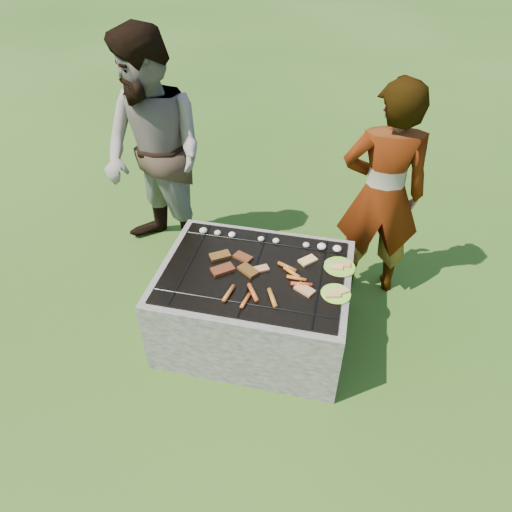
{
  "coord_description": "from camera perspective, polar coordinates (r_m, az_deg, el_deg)",
  "views": [
    {
      "loc": [
        0.53,
        -2.28,
        2.64
      ],
      "look_at": [
        0.0,
        0.05,
        0.7
      ],
      "focal_mm": 32.0,
      "sensor_mm": 36.0,
      "label": 1
    }
  ],
  "objects": [
    {
      "name": "bystander",
      "position": [
        3.81,
        -12.53,
        12.04
      ],
      "size": [
        1.17,
        1.09,
        1.93
      ],
      "primitive_type": "imported",
      "rotation": [
        0.0,
        0.0,
        -0.48
      ],
      "color": "#A39188",
      "rests_on": "ground"
    },
    {
      "name": "fire_pit",
      "position": [
        3.32,
        -0.19,
        -6.14
      ],
      "size": [
        1.3,
        1.0,
        0.62
      ],
      "color": "#A0978E",
      "rests_on": "ground"
    },
    {
      "name": "pork_slabs",
      "position": [
        3.14,
        -2.98,
        -0.97
      ],
      "size": [
        0.39,
        0.3,
        0.02
      ],
      "color": "#97621B",
      "rests_on": "fire_pit"
    },
    {
      "name": "plate_near",
      "position": [
        2.98,
        9.95,
        -4.67
      ],
      "size": [
        0.2,
        0.2,
        0.03
      ],
      "color": "#CDFC3C",
      "rests_on": "fire_pit"
    },
    {
      "name": "mushrooms",
      "position": [
        3.33,
        2.33,
        1.98
      ],
      "size": [
        1.06,
        0.06,
        0.04
      ],
      "color": "beige",
      "rests_on": "fire_pit"
    },
    {
      "name": "sausages",
      "position": [
        2.96,
        1.85,
        -3.8
      ],
      "size": [
        0.54,
        0.49,
        0.03
      ],
      "color": "#BC721F",
      "rests_on": "fire_pit"
    },
    {
      "name": "cook",
      "position": [
        3.52,
        15.47,
        7.33
      ],
      "size": [
        0.67,
        0.47,
        1.74
      ],
      "primitive_type": "imported",
      "rotation": [
        0.0,
        0.0,
        3.24
      ],
      "color": "gray",
      "rests_on": "ground"
    },
    {
      "name": "bread_on_grate",
      "position": [
        3.07,
        4.93,
        -2.2
      ],
      "size": [
        0.46,
        0.43,
        0.02
      ],
      "color": "tan",
      "rests_on": "fire_pit"
    },
    {
      "name": "lawn",
      "position": [
        3.53,
        -0.18,
        -9.37
      ],
      "size": [
        60.0,
        60.0,
        0.0
      ],
      "primitive_type": "plane",
      "color": "#244812",
      "rests_on": "ground"
    },
    {
      "name": "plate_far",
      "position": [
        3.18,
        10.38,
        -1.35
      ],
      "size": [
        0.23,
        0.23,
        0.03
      ],
      "color": "#AFD132",
      "rests_on": "fire_pit"
    }
  ]
}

